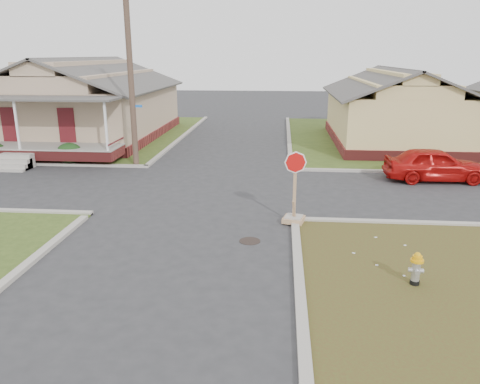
# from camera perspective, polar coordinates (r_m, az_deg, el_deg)

# --- Properties ---
(ground) EXTENTS (120.00, 120.00, 0.00)m
(ground) POSITION_cam_1_polar(r_m,az_deg,el_deg) (14.99, -7.12, -4.95)
(ground) COLOR #2C2C2F
(ground) RESTS_ON ground
(verge_far_left) EXTENTS (19.00, 19.00, 0.05)m
(verge_far_left) POSITION_cam_1_polar(r_m,az_deg,el_deg) (35.88, -21.76, 6.62)
(verge_far_left) COLOR #36491A
(verge_far_left) RESTS_ON ground
(curbs) EXTENTS (80.00, 40.00, 0.12)m
(curbs) POSITION_cam_1_polar(r_m,az_deg,el_deg) (19.65, -4.12, 0.35)
(curbs) COLOR #A39D93
(curbs) RESTS_ON ground
(manhole) EXTENTS (0.64, 0.64, 0.01)m
(manhole) POSITION_cam_1_polar(r_m,az_deg,el_deg) (14.23, 1.20, -5.98)
(manhole) COLOR black
(manhole) RESTS_ON ground
(corner_house) EXTENTS (10.10, 15.50, 5.30)m
(corner_house) POSITION_cam_1_polar(r_m,az_deg,el_deg) (33.16, -18.48, 10.17)
(corner_house) COLOR maroon
(corner_house) RESTS_ON ground
(side_house_yellow) EXTENTS (7.60, 11.60, 4.70)m
(side_house_yellow) POSITION_cam_1_polar(r_m,az_deg,el_deg) (31.09, 18.18, 9.66)
(side_house_yellow) COLOR maroon
(side_house_yellow) RESTS_ON ground
(utility_pole) EXTENTS (1.80, 0.28, 9.00)m
(utility_pole) POSITION_cam_1_polar(r_m,az_deg,el_deg) (23.68, -13.22, 14.17)
(utility_pole) COLOR #49322A
(utility_pole) RESTS_ON ground
(fire_hydrant) EXTENTS (0.31, 0.31, 0.84)m
(fire_hydrant) POSITION_cam_1_polar(r_m,az_deg,el_deg) (12.19, 20.70, -8.53)
(fire_hydrant) COLOR black
(fire_hydrant) RESTS_ON ground
(stop_sign) EXTENTS (0.68, 0.67, 2.41)m
(stop_sign) POSITION_cam_1_polar(r_m,az_deg,el_deg) (15.61, 6.61, -1.83)
(stop_sign) COLOR tan
(stop_sign) RESTS_ON ground
(red_sedan) EXTENTS (4.42, 1.89, 1.49)m
(red_sedan) POSITION_cam_1_polar(r_m,az_deg,el_deg) (22.49, 22.68, 3.13)
(red_sedan) COLOR #B20E0C
(red_sedan) RESTS_ON ground
(hedge_right) EXTENTS (1.40, 1.14, 1.07)m
(hedge_right) POSITION_cam_1_polar(r_m,az_deg,el_deg) (25.53, -20.06, 4.50)
(hedge_right) COLOR #173412
(hedge_right) RESTS_ON verge_far_left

